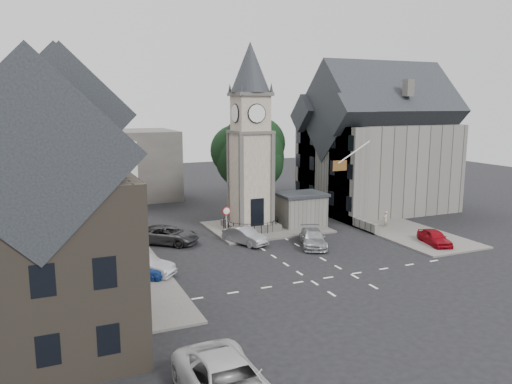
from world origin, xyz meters
name	(u,v)px	position (x,y,z in m)	size (l,w,h in m)	color
ground	(292,254)	(0.00, 0.00, 0.00)	(120.00, 120.00, 0.00)	black
pavement_west	(109,251)	(-12.50, 6.00, 0.07)	(6.00, 30.00, 0.14)	#595651
pavement_east	(362,217)	(12.00, 8.00, 0.07)	(6.00, 26.00, 0.14)	#595651
central_island	(266,227)	(1.50, 8.00, 0.08)	(10.00, 8.00, 0.16)	#595651
road_markings	(331,277)	(0.00, -5.50, 0.01)	(20.00, 8.00, 0.01)	silver
clock_tower	(250,139)	(0.00, 7.99, 8.12)	(4.86, 4.86, 16.25)	#4C4944
stone_shelter	(301,209)	(4.80, 7.50, 1.55)	(4.30, 3.30, 3.08)	#65645D
town_tree	(250,147)	(2.00, 13.00, 6.97)	(7.20, 7.20, 10.80)	black
warning_sign_post	(227,217)	(-3.20, 5.43, 2.03)	(0.70, 0.19, 2.85)	black
terrace_pink	(56,155)	(-15.50, 16.00, 6.58)	(8.10, 7.60, 12.80)	tan
terrace_cream	(60,165)	(-15.50, 8.00, 6.58)	(8.10, 7.60, 12.80)	beige
terrace_tudor	(66,186)	(-15.50, 0.00, 6.19)	(8.10, 7.60, 12.00)	silver
building_sw_stone	(41,239)	(-17.00, -9.00, 5.35)	(8.60, 7.60, 10.40)	#473E35
backdrop_west	(87,166)	(-12.00, 28.00, 4.00)	(20.00, 10.00, 8.00)	#4C4944
east_building	(376,150)	(15.59, 11.00, 6.26)	(14.40, 11.40, 12.60)	#65645D
east_boundary_wall	(328,212)	(9.20, 10.00, 0.45)	(0.40, 16.00, 0.90)	#65645D
flagpole	(354,152)	(8.00, 4.00, 7.00)	(3.68, 0.10, 2.74)	white
car_west_blue	(138,266)	(-11.50, -0.48, 0.72)	(1.70, 4.23, 1.44)	navy
car_west_silver	(142,265)	(-11.19, -0.37, 0.72)	(1.52, 4.36, 1.44)	#AEB0B6
car_west_grey	(167,235)	(-7.91, 6.49, 0.72)	(2.40, 5.21, 1.45)	#2B2B2D
car_island_silver	(245,236)	(-2.18, 3.96, 0.67)	(1.41, 4.04, 1.33)	#919399
car_island_east	(313,238)	(2.50, 1.23, 0.66)	(1.84, 4.52, 1.31)	#9DA0A4
car_east_red	(435,238)	(11.50, -2.39, 0.63)	(1.49, 3.70, 1.26)	maroon
pedestrian	(385,219)	(11.50, 3.83, 0.77)	(0.56, 0.37, 1.54)	#A59B88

